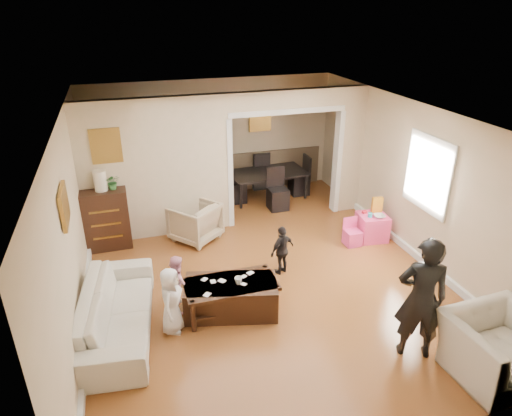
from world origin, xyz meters
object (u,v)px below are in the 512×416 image
object	(u,v)px
sofa	(117,311)
child_toddler	(282,250)
cyan_cup	(370,215)
armchair_back	(195,222)
coffee_table	(231,297)
child_kneel_a	(171,301)
coffee_cup	(238,281)
armchair_front	(498,347)
play_table	(372,227)
child_kneel_b	(178,283)
dresser	(106,219)
table_lamp	(100,181)
dining_table	(268,185)
adult_person	(421,299)

from	to	relation	value
sofa	child_toddler	distance (m)	2.70
cyan_cup	child_toddler	bearing A→B (deg)	-164.03
armchair_back	coffee_table	xyz separation A→B (m)	(0.09, -2.30, -0.11)
coffee_table	child_kneel_a	distance (m)	0.89
armchair_back	coffee_cup	distance (m)	2.37
armchair_back	child_toddler	distance (m)	1.93
armchair_front	child_kneel_a	world-z (taller)	child_kneel_a
sofa	play_table	world-z (taller)	sofa
sofa	child_kneel_b	bearing A→B (deg)	-66.81
armchair_front	cyan_cup	xyz separation A→B (m)	(0.23, 3.35, 0.16)
dresser	play_table	distance (m)	4.86
sofa	armchair_back	distance (m)	2.69
coffee_table	play_table	world-z (taller)	same
coffee_cup	cyan_cup	bearing A→B (deg)	25.21
table_lamp	coffee_cup	world-z (taller)	table_lamp
table_lamp	child_kneel_a	world-z (taller)	table_lamp
table_lamp	child_kneel_a	distance (m)	2.89
dining_table	child_toddler	distance (m)	3.13
child_kneel_a	child_toddler	distance (m)	2.10
dresser	dining_table	bearing A→B (deg)	20.09
play_table	table_lamp	bearing A→B (deg)	166.17
armchair_back	play_table	world-z (taller)	armchair_back
armchair_front	table_lamp	size ratio (longest dim) A/B	3.17
armchair_back	dresser	size ratio (longest dim) A/B	0.71
table_lamp	child_toddler	size ratio (longest dim) A/B	0.43
child_kneel_a	child_toddler	xyz separation A→B (m)	(1.90, 0.90, -0.05)
armchair_front	dresser	bearing A→B (deg)	131.50
cyan_cup	child_kneel_b	size ratio (longest dim) A/B	0.09
dresser	child_toddler	bearing A→B (deg)	-33.04
sofa	child_toddler	world-z (taller)	child_toddler
coffee_cup	child_toddler	bearing A→B (deg)	40.10
child_kneel_a	dresser	bearing A→B (deg)	41.05
armchair_back	table_lamp	size ratio (longest dim) A/B	2.19
armchair_front	cyan_cup	size ratio (longest dim) A/B	14.25
armchair_front	dining_table	world-z (taller)	armchair_front
play_table	child_toddler	distance (m)	2.10
adult_person	child_toddler	size ratio (longest dim) A/B	1.97
dresser	coffee_table	bearing A→B (deg)	-56.65
table_lamp	armchair_back	bearing A→B (deg)	-7.47
armchair_back	child_kneel_b	xyz separation A→B (m)	(-0.61, -2.00, 0.07)
dresser	coffee_cup	bearing A→B (deg)	-55.61
adult_person	child_kneel_b	distance (m)	3.26
table_lamp	dining_table	world-z (taller)	table_lamp
child_kneel_b	child_toddler	distance (m)	1.81
cyan_cup	dining_table	distance (m)	2.74
play_table	dining_table	distance (m)	2.73
dresser	child_kneel_b	distance (m)	2.40
cyan_cup	coffee_cup	bearing A→B (deg)	-154.79
coffee_table	cyan_cup	xyz separation A→B (m)	(2.96, 1.30, 0.28)
dining_table	child_kneel_b	xyz separation A→B (m)	(-2.53, -3.48, 0.13)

